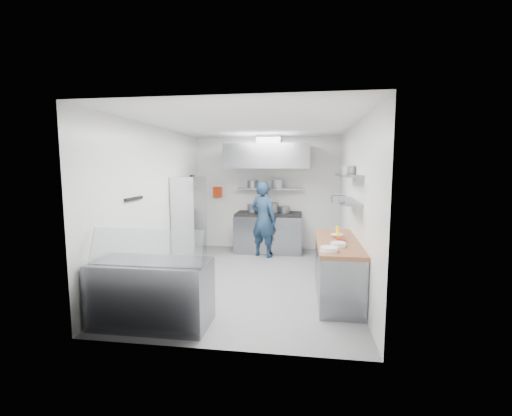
# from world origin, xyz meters

# --- Properties ---
(floor) EXTENTS (5.00, 5.00, 0.00)m
(floor) POSITION_xyz_m (0.00, 0.00, 0.00)
(floor) COLOR slate
(floor) RESTS_ON ground
(ceiling) EXTENTS (5.00, 5.00, 0.00)m
(ceiling) POSITION_xyz_m (0.00, 0.00, 2.80)
(ceiling) COLOR silver
(ceiling) RESTS_ON wall_back
(wall_back) EXTENTS (3.60, 2.80, 0.02)m
(wall_back) POSITION_xyz_m (0.00, 2.50, 1.40)
(wall_back) COLOR white
(wall_back) RESTS_ON floor
(wall_front) EXTENTS (3.60, 2.80, 0.02)m
(wall_front) POSITION_xyz_m (0.00, -2.50, 1.40)
(wall_front) COLOR white
(wall_front) RESTS_ON floor
(wall_left) EXTENTS (2.80, 5.00, 0.02)m
(wall_left) POSITION_xyz_m (-1.80, 0.00, 1.40)
(wall_left) COLOR white
(wall_left) RESTS_ON floor
(wall_right) EXTENTS (2.80, 5.00, 0.02)m
(wall_right) POSITION_xyz_m (1.80, 0.00, 1.40)
(wall_right) COLOR white
(wall_right) RESTS_ON floor
(gas_range) EXTENTS (1.60, 0.80, 0.90)m
(gas_range) POSITION_xyz_m (0.10, 2.10, 0.45)
(gas_range) COLOR gray
(gas_range) RESTS_ON floor
(cooktop) EXTENTS (1.57, 0.78, 0.06)m
(cooktop) POSITION_xyz_m (0.10, 2.10, 0.93)
(cooktop) COLOR black
(cooktop) RESTS_ON gas_range
(stock_pot_left) EXTENTS (0.31, 0.31, 0.20)m
(stock_pot_left) POSITION_xyz_m (-0.28, 2.12, 1.06)
(stock_pot_left) COLOR slate
(stock_pot_left) RESTS_ON cooktop
(stock_pot_mid) EXTENTS (0.31, 0.31, 0.24)m
(stock_pot_mid) POSITION_xyz_m (0.19, 2.09, 1.08)
(stock_pot_mid) COLOR slate
(stock_pot_mid) RESTS_ON cooktop
(stock_pot_right) EXTENTS (0.29, 0.29, 0.16)m
(stock_pot_right) POSITION_xyz_m (0.46, 2.13, 1.04)
(stock_pot_right) COLOR slate
(stock_pot_right) RESTS_ON cooktop
(over_range_shelf) EXTENTS (1.60, 0.30, 0.04)m
(over_range_shelf) POSITION_xyz_m (0.10, 2.34, 1.52)
(over_range_shelf) COLOR gray
(over_range_shelf) RESTS_ON wall_back
(shelf_pot_a) EXTENTS (0.27, 0.27, 0.18)m
(shelf_pot_a) POSITION_xyz_m (-0.34, 2.46, 1.63)
(shelf_pot_a) COLOR slate
(shelf_pot_a) RESTS_ON over_range_shelf
(shelf_pot_b) EXTENTS (0.31, 0.31, 0.22)m
(shelf_pot_b) POSITION_xyz_m (0.31, 2.13, 1.65)
(shelf_pot_b) COLOR slate
(shelf_pot_b) RESTS_ON over_range_shelf
(extractor_hood) EXTENTS (1.90, 1.15, 0.55)m
(extractor_hood) POSITION_xyz_m (0.10, 1.93, 2.30)
(extractor_hood) COLOR gray
(extractor_hood) RESTS_ON wall_back
(hood_duct) EXTENTS (0.55, 0.55, 0.24)m
(hood_duct) POSITION_xyz_m (0.10, 2.15, 2.68)
(hood_duct) COLOR slate
(hood_duct) RESTS_ON extractor_hood
(red_firebox) EXTENTS (0.22, 0.10, 0.26)m
(red_firebox) POSITION_xyz_m (-1.25, 2.44, 1.42)
(red_firebox) COLOR #B92E0E
(red_firebox) RESTS_ON wall_back
(chef) EXTENTS (0.75, 0.64, 1.74)m
(chef) POSITION_xyz_m (0.02, 1.63, 0.87)
(chef) COLOR #162C44
(chef) RESTS_ON floor
(wire_rack) EXTENTS (0.50, 0.90, 1.85)m
(wire_rack) POSITION_xyz_m (-1.53, 1.05, 0.93)
(wire_rack) COLOR silver
(wire_rack) RESTS_ON floor
(rack_bin_a) EXTENTS (0.17, 0.21, 0.19)m
(rack_bin_a) POSITION_xyz_m (-1.53, 1.05, 0.80)
(rack_bin_a) COLOR white
(rack_bin_a) RESTS_ON wire_rack
(rack_bin_b) EXTENTS (0.14, 0.18, 0.16)m
(rack_bin_b) POSITION_xyz_m (-1.53, 1.35, 1.30)
(rack_bin_b) COLOR yellow
(rack_bin_b) RESTS_ON wire_rack
(rack_jar) EXTENTS (0.12, 0.12, 0.18)m
(rack_jar) POSITION_xyz_m (-1.48, 1.15, 1.80)
(rack_jar) COLOR black
(rack_jar) RESTS_ON wire_rack
(knife_strip) EXTENTS (0.04, 0.55, 0.05)m
(knife_strip) POSITION_xyz_m (-1.78, -0.90, 1.55)
(knife_strip) COLOR black
(knife_strip) RESTS_ON wall_left
(prep_counter_base) EXTENTS (0.62, 2.00, 0.84)m
(prep_counter_base) POSITION_xyz_m (1.48, -0.60, 0.42)
(prep_counter_base) COLOR gray
(prep_counter_base) RESTS_ON floor
(prep_counter_top) EXTENTS (0.65, 2.04, 0.06)m
(prep_counter_top) POSITION_xyz_m (1.48, -0.60, 0.87)
(prep_counter_top) COLOR #8F5F3C
(prep_counter_top) RESTS_ON prep_counter_base
(plate_stack_a) EXTENTS (0.24, 0.24, 0.06)m
(plate_stack_a) POSITION_xyz_m (1.29, -1.35, 0.93)
(plate_stack_a) COLOR white
(plate_stack_a) RESTS_ON prep_counter_top
(plate_stack_b) EXTENTS (0.22, 0.22, 0.06)m
(plate_stack_b) POSITION_xyz_m (1.45, -1.03, 0.93)
(plate_stack_b) COLOR white
(plate_stack_b) RESTS_ON prep_counter_top
(copper_pan) EXTENTS (0.15, 0.15, 0.06)m
(copper_pan) POSITION_xyz_m (1.52, -0.65, 0.93)
(copper_pan) COLOR #BF5836
(copper_pan) RESTS_ON prep_counter_top
(squeeze_bottle) EXTENTS (0.07, 0.07, 0.18)m
(squeeze_bottle) POSITION_xyz_m (1.51, -0.32, 0.99)
(squeeze_bottle) COLOR yellow
(squeeze_bottle) RESTS_ON prep_counter_top
(mixing_bowl) EXTENTS (0.21, 0.21, 0.05)m
(mixing_bowl) POSITION_xyz_m (1.49, -0.34, 0.92)
(mixing_bowl) COLOR white
(mixing_bowl) RESTS_ON prep_counter_top
(wall_shelf_lower) EXTENTS (0.30, 1.30, 0.04)m
(wall_shelf_lower) POSITION_xyz_m (1.64, -0.30, 1.50)
(wall_shelf_lower) COLOR gray
(wall_shelf_lower) RESTS_ON wall_right
(wall_shelf_upper) EXTENTS (0.30, 1.30, 0.04)m
(wall_shelf_upper) POSITION_xyz_m (1.64, -0.30, 1.92)
(wall_shelf_upper) COLOR gray
(wall_shelf_upper) RESTS_ON wall_right
(shelf_pot_c) EXTENTS (0.23, 0.23, 0.10)m
(shelf_pot_c) POSITION_xyz_m (1.47, -0.67, 1.57)
(shelf_pot_c) COLOR slate
(shelf_pot_c) RESTS_ON wall_shelf_lower
(shelf_pot_d) EXTENTS (0.27, 0.27, 0.14)m
(shelf_pot_d) POSITION_xyz_m (1.69, 0.03, 2.01)
(shelf_pot_d) COLOR slate
(shelf_pot_d) RESTS_ON wall_shelf_upper
(display_case) EXTENTS (1.50, 0.70, 0.85)m
(display_case) POSITION_xyz_m (-1.00, -2.00, 0.42)
(display_case) COLOR gray
(display_case) RESTS_ON floor
(display_glass) EXTENTS (1.47, 0.19, 0.42)m
(display_glass) POSITION_xyz_m (-1.00, -2.12, 1.07)
(display_glass) COLOR silver
(display_glass) RESTS_ON display_case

